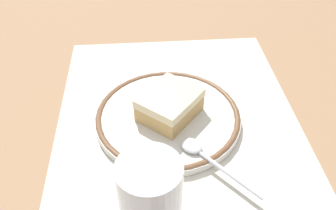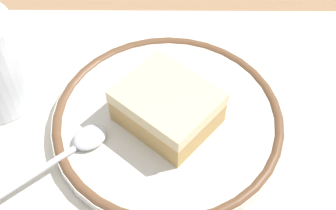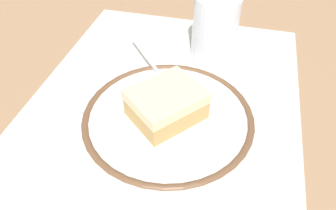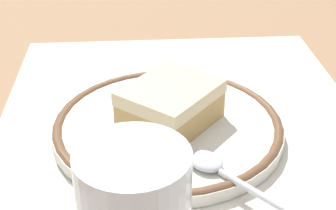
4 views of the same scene
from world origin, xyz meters
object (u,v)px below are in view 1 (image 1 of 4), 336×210
at_px(cake_slice, 170,105).
at_px(spoon, 202,154).
at_px(cup, 151,200).
at_px(plate, 168,117).

relative_size(cake_slice, spoon, 0.98).
bearing_deg(cup, plate, -11.02).
relative_size(cake_slice, cup, 1.12).
distance_m(cake_slice, spoon, 0.10).
distance_m(cake_slice, cup, 0.18).
bearing_deg(cake_slice, spoon, -156.74).
bearing_deg(spoon, cake_slice, 23.26).
relative_size(spoon, cup, 1.14).
xyz_separation_m(spoon, cup, (-0.09, 0.07, 0.03)).
bearing_deg(cup, spoon, -40.41).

